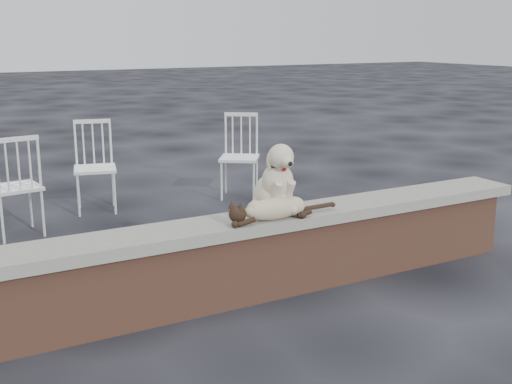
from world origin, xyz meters
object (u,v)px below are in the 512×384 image
dog (273,177)px  chair_b (95,167)px  cat (274,207)px  chair_d (239,156)px  chair_c (14,186)px

dog → chair_b: dog is taller
cat → chair_d: 2.92m
chair_d → chair_c: same height
chair_b → chair_d: bearing=6.9°
cat → chair_c: size_ratio=1.07×
chair_c → chair_b: 0.99m
dog → chair_c: dog is taller
chair_c → chair_d: bearing=179.1°
chair_c → cat: bearing=111.4°
chair_b → dog: bearing=-64.8°
cat → chair_d: bearing=70.6°
chair_c → chair_b: same height
chair_d → chair_c: bearing=-139.2°
chair_d → cat: bearing=-78.5°
chair_d → chair_b: bearing=-152.8°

